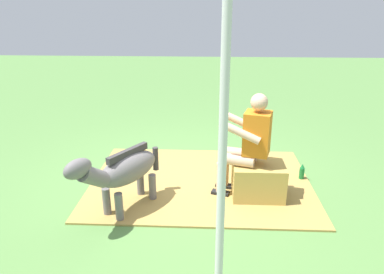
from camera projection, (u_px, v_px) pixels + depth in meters
ground_plane at (184, 182)px, 4.91m from camera, size 24.00×24.00×0.00m
hay_patch at (201, 181)px, 4.91m from camera, size 2.94×2.15×0.02m
hay_bale at (258, 181)px, 4.46m from camera, size 0.63×0.47×0.45m
person_seated at (247, 142)px, 4.32m from camera, size 0.71×0.53×1.33m
pony_standing at (123, 171)px, 4.07m from camera, size 0.88×1.19×0.87m
soda_bottle at (302, 172)px, 4.94m from camera, size 0.07×0.07×0.24m
tent_pole_left at (222, 178)px, 2.42m from camera, size 0.06×0.06×2.40m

